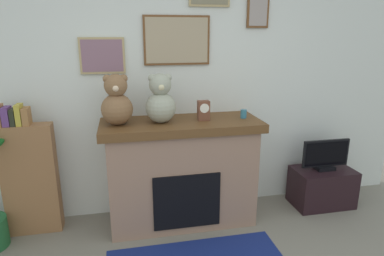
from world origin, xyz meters
The scene contains 9 objects.
back_wall centered at (0.00, 2.00, 1.31)m, with size 5.20×0.15×2.60m.
fireplace centered at (-0.01, 1.65, 0.53)m, with size 1.52×0.63×1.05m.
bookshelf centered at (-1.44, 1.74, 0.57)m, with size 0.48×0.16×1.26m.
tv_stand centered at (1.57, 1.64, 0.21)m, with size 0.65×0.40×0.42m, color black.
television centered at (1.57, 1.64, 0.58)m, with size 0.53×0.14×0.34m.
candle_jar centered at (0.61, 1.63, 1.09)m, with size 0.06×0.06×0.08m, color teal.
mantel_clock centered at (0.20, 1.63, 1.15)m, with size 0.11×0.08×0.19m.
teddy_bear_tan centered at (-0.60, 1.63, 1.26)m, with size 0.29×0.29×0.46m.
teddy_bear_brown centered at (-0.21, 1.63, 1.26)m, with size 0.28×0.28×0.46m.
Camera 1 is at (-0.54, -1.37, 1.85)m, focal length 31.14 mm.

